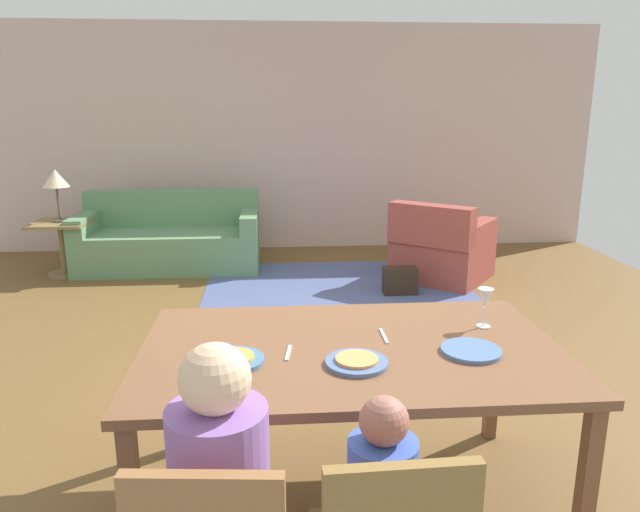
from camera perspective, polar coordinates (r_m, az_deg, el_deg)
The scene contains 17 objects.
ground_plane at distance 4.51m, azimuth -0.97°, elevation -8.61°, with size 7.43×6.27×0.02m, color brown.
back_wall at distance 7.34m, azimuth -2.54°, elevation 11.29°, with size 7.43×0.10×2.70m, color beige.
dining_table at distance 2.55m, azimuth 3.00°, elevation -10.12°, with size 1.78×1.08×0.76m.
plate_near_man at distance 2.40m, azimuth -8.44°, elevation -9.98°, with size 0.25×0.25×0.02m, color teal.
pizza_near_man at distance 2.40m, azimuth -8.46°, elevation -9.66°, with size 0.17×0.17×0.01m, color gold.
plate_near_child at distance 2.36m, azimuth 3.59°, elevation -10.30°, with size 0.25×0.25×0.02m, color #546EA0.
pizza_near_child at distance 2.35m, azimuth 3.59°, elevation -9.97°, with size 0.17×0.17×0.01m, color #E19852.
plate_near_woman at distance 2.54m, azimuth 14.47°, elevation -8.89°, with size 0.25×0.25×0.02m, color #5374A6.
wine_glass at distance 2.79m, azimuth 15.76°, elevation -4.11°, with size 0.07×0.07×0.19m.
fork at distance 2.46m, azimuth -3.09°, elevation -9.36°, with size 0.02×0.15×0.01m, color silver.
knife at distance 2.64m, azimuth 6.22°, elevation -7.72°, with size 0.01×0.17×0.01m, color silver.
area_rug at distance 5.88m, azimuth 1.67°, elevation -2.87°, with size 2.60×1.80×0.01m, color #4C5886.
couch at distance 6.70m, azimuth -14.32°, elevation 1.49°, with size 1.94×0.86×0.82m.
armchair at distance 6.15m, azimuth 11.67°, elevation 0.66°, with size 1.20×1.20×0.82m.
side_table at distance 6.71m, azimuth -23.73°, elevation 1.39°, with size 0.56×0.56×0.58m.
table_lamp at distance 6.61m, azimuth -24.29°, elevation 6.72°, with size 0.26×0.26×0.54m.
handbag at distance 5.65m, azimuth 7.78°, elevation -2.40°, with size 0.32×0.16×0.26m, color #2F2218.
Camera 1 is at (-0.24, -3.60, 1.76)m, focal length 32.95 mm.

